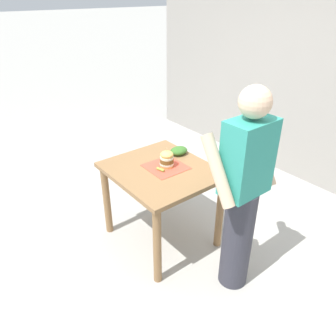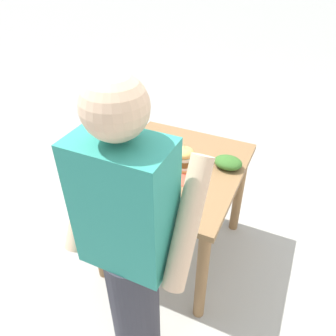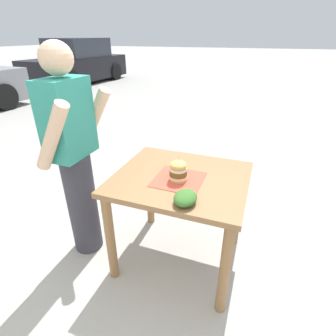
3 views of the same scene
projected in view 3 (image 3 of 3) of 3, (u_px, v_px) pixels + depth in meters
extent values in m
plane|color=#ADAAA3|center=(179.00, 256.00, 2.27)|extent=(80.00, 80.00, 0.00)
cube|color=olive|center=(181.00, 179.00, 1.92)|extent=(0.84, 0.96, 0.04)
cylinder|color=olive|center=(225.00, 270.00, 1.67)|extent=(0.07, 0.07, 0.75)
cylinder|color=olive|center=(238.00, 207.00, 2.27)|extent=(0.07, 0.07, 0.75)
cylinder|color=olive|center=(110.00, 239.00, 1.93)|extent=(0.07, 0.07, 0.75)
cylinder|color=olive|center=(150.00, 190.00, 2.53)|extent=(0.07, 0.07, 0.75)
cube|color=#D64C38|center=(179.00, 179.00, 1.86)|extent=(0.34, 0.34, 0.00)
cylinder|color=#E5B25B|center=(178.00, 179.00, 1.85)|extent=(0.12, 0.12, 0.02)
cylinder|color=silver|center=(178.00, 176.00, 1.84)|extent=(0.13, 0.13, 0.02)
cylinder|color=brown|center=(178.00, 173.00, 1.83)|extent=(0.12, 0.12, 0.04)
cylinder|color=silver|center=(178.00, 169.00, 1.81)|extent=(0.12, 0.12, 0.02)
ellipsoid|color=#E5B25B|center=(178.00, 165.00, 1.80)|extent=(0.12, 0.12, 0.06)
cylinder|color=#D1B77F|center=(179.00, 160.00, 1.78)|extent=(0.00, 0.00, 0.05)
cylinder|color=#8EA83D|center=(178.00, 172.00, 1.94)|extent=(0.04, 0.08, 0.02)
ellipsoid|color=#386B28|center=(185.00, 198.00, 1.59)|extent=(0.18, 0.14, 0.07)
cylinder|color=#33333D|center=(82.00, 204.00, 2.19)|extent=(0.24, 0.24, 0.90)
cube|color=teal|center=(67.00, 119.00, 1.86)|extent=(0.36, 0.22, 0.56)
sphere|color=beige|center=(56.00, 58.00, 1.68)|extent=(0.22, 0.22, 0.22)
cylinder|color=beige|center=(52.00, 137.00, 1.67)|extent=(0.09, 0.34, 0.50)
cylinder|color=beige|center=(94.00, 118.00, 2.06)|extent=(0.09, 0.34, 0.50)
cube|color=black|center=(78.00, 68.00, 10.15)|extent=(4.30, 1.98, 0.80)
cube|color=#2D333D|center=(78.00, 48.00, 9.93)|extent=(2.20, 1.70, 0.66)
cylinder|color=black|center=(71.00, 80.00, 8.89)|extent=(0.65, 0.26, 0.64)
cylinder|color=black|center=(37.00, 78.00, 9.48)|extent=(0.65, 0.26, 0.64)
cylinder|color=black|center=(115.00, 72.00, 11.01)|extent=(0.65, 0.26, 0.64)
cylinder|color=black|center=(85.00, 70.00, 11.60)|extent=(0.65, 0.26, 0.64)
cylinder|color=black|center=(4.00, 97.00, 6.54)|extent=(0.65, 0.26, 0.64)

